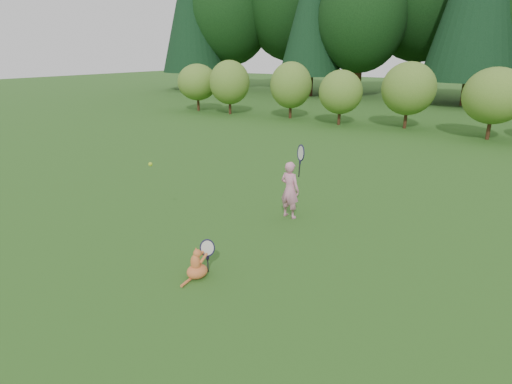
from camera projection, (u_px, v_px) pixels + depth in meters
The scene contains 5 objects.
ground at pixel (223, 238), 7.85m from camera, with size 100.00×100.00×0.00m, color #244A14.
shrub_row at pixel (411, 98), 17.78m from camera, with size 28.00×3.00×2.80m, color #4E7624, non-canonical shape.
child at pixel (290, 189), 8.63m from camera, with size 0.66×0.42×1.76m.
cat at pixel (197, 262), 6.42m from camera, with size 0.43×0.70×0.65m.
tennis_ball at pixel (150, 164), 8.01m from camera, with size 0.08×0.08×0.08m.
Camera 1 is at (4.40, -5.71, 3.27)m, focal length 30.00 mm.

